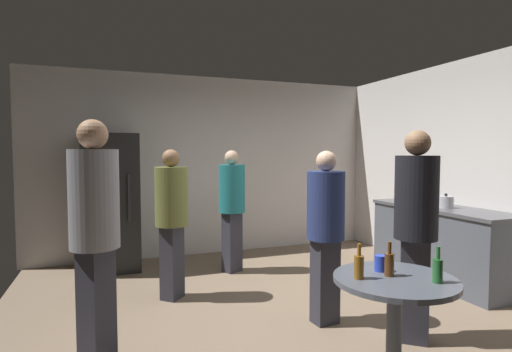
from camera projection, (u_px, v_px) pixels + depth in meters
ground_plane at (280, 322)px, 3.77m from camera, size 5.20×5.20×0.10m
wall_back at (212, 166)px, 6.15m from camera, size 5.32×0.06×2.70m
wall_side_right at (489, 170)px, 4.60m from camera, size 0.06×5.20×2.70m
refrigerator at (111, 202)px, 5.26m from camera, size 0.70×0.68×1.80m
kitchen_counter at (441, 243)px, 4.84m from camera, size 0.64×1.84×0.90m
kettle at (446, 202)px, 4.70m from camera, size 0.24×0.17×0.18m
wine_bottle_on_counter at (400, 192)px, 5.40m from camera, size 0.08×0.08×0.31m
beer_bottle_on_counter at (422, 197)px, 5.15m from camera, size 0.06×0.06×0.23m
foreground_table at (395, 293)px, 2.62m from camera, size 0.80×0.80×0.73m
beer_bottle_amber at (359, 266)px, 2.59m from camera, size 0.06×0.06×0.23m
beer_bottle_brown at (389, 264)px, 2.64m from camera, size 0.06×0.06×0.23m
beer_bottle_green at (438, 270)px, 2.51m from camera, size 0.06×0.06×0.23m
plastic_cup_blue at (380, 263)px, 2.75m from camera, size 0.08×0.08×0.11m
person_in_navy_shirt at (326, 223)px, 3.60m from camera, size 0.37×0.37×1.57m
person_in_gray_shirt at (95, 224)px, 2.81m from camera, size 0.48×0.48×1.79m
person_in_olive_shirt at (171, 212)px, 4.20m from camera, size 0.48×0.48×1.59m
person_in_teal_shirt at (232, 201)px, 5.17m from camera, size 0.45×0.45×1.58m
person_in_black_shirt at (416, 219)px, 3.23m from camera, size 0.48×0.48×1.73m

